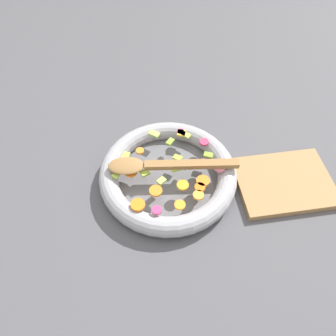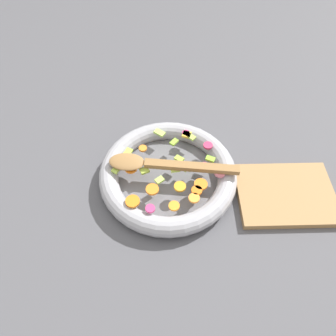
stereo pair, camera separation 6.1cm
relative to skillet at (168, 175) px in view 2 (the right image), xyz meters
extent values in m
plane|color=#4C4C51|center=(0.00, 0.00, -0.02)|extent=(4.00, 4.00, 0.00)
cylinder|color=slate|center=(0.00, 0.00, -0.02)|extent=(0.31, 0.31, 0.01)
torus|color=#9E9EA5|center=(0.00, 0.00, 0.00)|extent=(0.36, 0.36, 0.05)
cylinder|color=orange|center=(0.06, -0.09, 0.03)|extent=(0.03, 0.03, 0.01)
cylinder|color=orange|center=(0.03, -0.06, 0.03)|extent=(0.03, 0.03, 0.01)
cylinder|color=orange|center=(-0.04, -0.07, 0.03)|extent=(0.04, 0.04, 0.01)
cylinder|color=orange|center=(-0.09, -0.10, 0.03)|extent=(0.04, 0.04, 0.01)
cylinder|color=orange|center=(-0.09, 0.00, 0.03)|extent=(0.05, 0.05, 0.01)
cylinder|color=orange|center=(-0.06, 0.06, 0.03)|extent=(0.03, 0.03, 0.01)
cylinder|color=orange|center=(0.01, -0.11, 0.03)|extent=(0.04, 0.04, 0.01)
cylinder|color=orange|center=(0.08, -0.05, 0.03)|extent=(0.04, 0.04, 0.01)
cylinder|color=orange|center=(0.07, -0.07, 0.03)|extent=(0.03, 0.03, 0.01)
cube|color=#86C133|center=(0.11, 0.02, 0.03)|extent=(0.03, 0.02, 0.01)
cube|color=#8AB738|center=(0.02, 0.08, 0.03)|extent=(0.03, 0.03, 0.01)
cube|color=#A2C24E|center=(0.06, 0.10, 0.03)|extent=(0.03, 0.03, 0.01)
cube|color=#93C73F|center=(0.06, 0.00, 0.03)|extent=(0.03, 0.03, 0.01)
cube|color=#A7C94B|center=(-0.13, 0.00, 0.03)|extent=(0.03, 0.03, 0.01)
cube|color=#BEDC55|center=(0.02, -0.01, 0.03)|extent=(0.02, 0.01, 0.01)
cube|color=#9EBC40|center=(0.03, 0.03, 0.03)|extent=(0.03, 0.03, 0.01)
cube|color=#BDDD4B|center=(-0.10, 0.05, 0.03)|extent=(0.03, 0.03, 0.01)
cube|color=#ABD25B|center=(-0.02, 0.12, 0.03)|extent=(0.03, 0.03, 0.01)
cube|color=#9EC842|center=(0.05, 0.00, 0.03)|extent=(0.03, 0.03, 0.01)
cube|color=#A8CC58|center=(-0.02, -0.04, 0.03)|extent=(0.03, 0.02, 0.01)
cube|color=#92AB3A|center=(-0.06, -0.01, 0.03)|extent=(0.03, 0.03, 0.01)
cylinder|color=#D22C6E|center=(0.05, 0.12, 0.03)|extent=(0.03, 0.03, 0.01)
cylinder|color=#C53159|center=(0.11, 0.07, 0.03)|extent=(0.03, 0.03, 0.01)
cylinder|color=pink|center=(-0.12, 0.02, 0.03)|extent=(0.03, 0.03, 0.01)
cylinder|color=#D97488|center=(0.13, -0.02, 0.03)|extent=(0.03, 0.03, 0.01)
cylinder|color=#E34D7A|center=(0.09, 0.00, 0.03)|extent=(0.03, 0.03, 0.01)
cylinder|color=#D13A72|center=(-0.04, -0.12, 0.03)|extent=(0.02, 0.02, 0.01)
cube|color=gold|center=(0.05, 0.11, 0.03)|extent=(0.03, 0.03, 0.01)
cube|color=olive|center=(0.06, -0.01, 0.04)|extent=(0.24, 0.05, 0.01)
ellipsoid|color=olive|center=(-0.10, 0.01, 0.04)|extent=(0.10, 0.07, 0.01)
cube|color=#9E7547|center=(0.30, -0.06, -0.01)|extent=(0.24, 0.18, 0.02)
camera|label=1|loc=(-0.07, -0.49, 0.68)|focal=35.00mm
camera|label=2|loc=(-0.01, -0.50, 0.68)|focal=35.00mm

